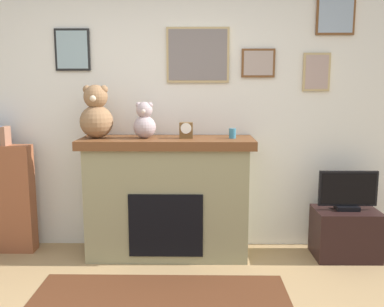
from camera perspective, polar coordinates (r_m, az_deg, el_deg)
name	(u,v)px	position (r m, az deg, el deg)	size (l,w,h in m)	color
back_wall	(161,113)	(4.13, -4.17, 5.45)	(5.20, 0.15, 2.60)	silver
fireplace	(168,196)	(3.94, -3.30, -5.78)	(1.56, 0.56, 1.10)	gray
bookshelf	(6,195)	(4.38, -23.76, -5.10)	(0.50, 0.16, 1.24)	brown
tv_stand	(345,233)	(4.21, 19.92, -10.07)	(0.57, 0.40, 0.45)	black
television	(348,192)	(4.10, 20.23, -4.83)	(0.53, 0.14, 0.36)	black
area_rug	(159,303)	(3.28, -4.42, -19.42)	(1.94, 0.93, 0.01)	#4D2815
candle_jar	(232,133)	(3.82, 5.47, 2.72)	(0.06, 0.06, 0.09)	teal
mantel_clock	(186,130)	(3.80, -0.80, 3.14)	(0.12, 0.09, 0.14)	brown
teddy_bear_cream	(96,114)	(3.90, -12.76, 5.17)	(0.30, 0.30, 0.48)	brown
teddy_bear_tan	(145,122)	(3.82, -6.40, 4.25)	(0.20, 0.20, 0.33)	#A49092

